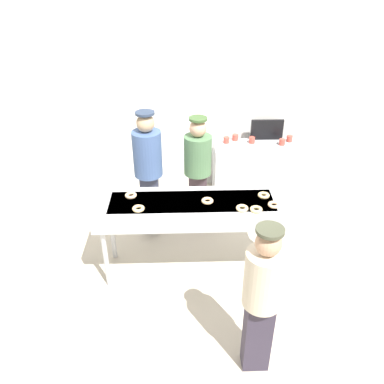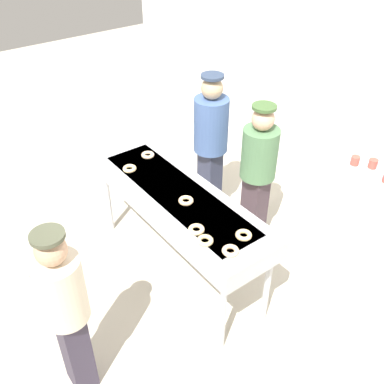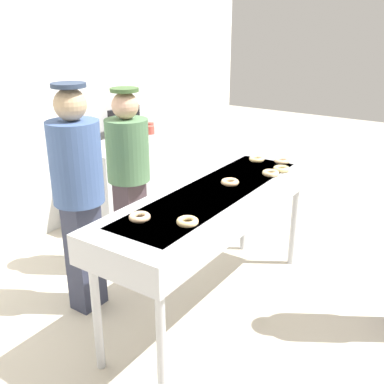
{
  "view_description": "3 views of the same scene",
  "coord_description": "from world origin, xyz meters",
  "views": [
    {
      "loc": [
        -0.12,
        -3.72,
        3.31
      ],
      "look_at": [
        0.01,
        0.12,
        1.03
      ],
      "focal_mm": 36.8,
      "sensor_mm": 36.0,
      "label": 1
    },
    {
      "loc": [
        2.71,
        -1.87,
        3.38
      ],
      "look_at": [
        0.06,
        0.13,
        0.96
      ],
      "focal_mm": 41.63,
      "sensor_mm": 36.0,
      "label": 2
    },
    {
      "loc": [
        -2.58,
        -1.54,
        2.12
      ],
      "look_at": [
        -0.05,
        0.17,
        0.95
      ],
      "focal_mm": 41.75,
      "sensor_mm": 36.0,
      "label": 3
    }
  ],
  "objects": [
    {
      "name": "ground_plane",
      "position": [
        0.0,
        0.0,
        0.0
      ],
      "size": [
        16.0,
        16.0,
        0.0
      ],
      "primitive_type": "plane",
      "color": "beige"
    },
    {
      "name": "back_wall",
      "position": [
        0.0,
        2.2,
        1.68
      ],
      "size": [
        8.0,
        0.12,
        3.36
      ],
      "primitive_type": "cube",
      "color": "white",
      "rests_on": "ground"
    },
    {
      "name": "fryer_conveyor",
      "position": [
        0.0,
        0.0,
        0.88
      ],
      "size": [
        2.16,
        0.67,
        0.98
      ],
      "color": "#B7BABF",
      "rests_on": "ground"
    },
    {
      "name": "plain_donut_0",
      "position": [
        -0.58,
        -0.16,
        1.0
      ],
      "size": [
        0.18,
        0.18,
        0.04
      ],
      "primitive_type": "torus",
      "rotation": [
        0.0,
        0.0,
        2.59
      ],
      "color": "#EFCA85",
      "rests_on": "fryer_conveyor"
    },
    {
      "name": "plain_donut_1",
      "position": [
        0.82,
        0.07,
        1.0
      ],
      "size": [
        0.15,
        0.15,
        0.04
      ],
      "primitive_type": "torus",
      "rotation": [
        0.0,
        0.0,
        0.09
      ],
      "color": "#F0CD85",
      "rests_on": "fryer_conveyor"
    },
    {
      "name": "plain_donut_2",
      "position": [
        0.17,
        -0.03,
        1.0
      ],
      "size": [
        0.18,
        0.18,
        0.04
      ],
      "primitive_type": "torus",
      "rotation": [
        0.0,
        0.0,
        1.99
      ],
      "color": "#F7C48A",
      "rests_on": "fryer_conveyor"
    },
    {
      "name": "plain_donut_3",
      "position": [
        -0.69,
        0.12,
        1.0
      ],
      "size": [
        0.19,
        0.19,
        0.04
      ],
      "primitive_type": "torus",
      "rotation": [
        0.0,
        0.0,
        0.86
      ],
      "color": "beige",
      "rests_on": "fryer_conveyor"
    },
    {
      "name": "plain_donut_4",
      "position": [
        0.69,
        -0.22,
        1.0
      ],
      "size": [
        0.18,
        0.18,
        0.04
      ],
      "primitive_type": "torus",
      "rotation": [
        0.0,
        0.0,
        2.63
      ],
      "color": "#EACB83",
      "rests_on": "fryer_conveyor"
    },
    {
      "name": "plain_donut_5",
      "position": [
        0.54,
        -0.19,
        1.0
      ],
      "size": [
        0.14,
        0.14,
        0.04
      ],
      "primitive_type": "torus",
      "rotation": [
        0.0,
        0.0,
        0.04
      ],
      "color": "#EFC88C",
      "rests_on": "fryer_conveyor"
    },
    {
      "name": "plain_donut_6",
      "position": [
        0.89,
        -0.13,
        1.0
      ],
      "size": [
        0.19,
        0.19,
        0.04
      ],
      "primitive_type": "torus",
      "rotation": [
        0.0,
        0.0,
        0.77
      ],
      "color": "#F9C792",
      "rests_on": "fryer_conveyor"
    },
    {
      "name": "worker_baker",
      "position": [
        0.11,
        0.92,
        0.94
      ],
      "size": [
        0.36,
        0.36,
        1.62
      ],
      "rotation": [
        0.0,
        0.0,
        3.27
      ],
      "color": "#3E3037",
      "rests_on": "ground"
    },
    {
      "name": "worker_assistant",
      "position": [
        -0.54,
        0.83,
        1.01
      ],
      "size": [
        0.37,
        0.37,
        1.74
      ],
      "rotation": [
        0.0,
        0.0,
        2.87
      ],
      "color": "#2E3146",
      "rests_on": "ground"
    },
    {
      "name": "prep_counter",
      "position": [
        1.23,
        1.75,
        0.44
      ],
      "size": [
        1.66,
        0.53,
        0.88
      ],
      "primitive_type": "cube",
      "color": "#B7BABF",
      "rests_on": "ground"
    },
    {
      "name": "paper_cup_0",
      "position": [
        0.59,
        1.85,
        0.92
      ],
      "size": [
        0.09,
        0.09,
        0.09
      ],
      "primitive_type": "cylinder",
      "color": "#CC4C3F",
      "rests_on": "prep_counter"
    },
    {
      "name": "paper_cup_1",
      "position": [
        1.57,
        1.87,
        0.92
      ],
      "size": [
        0.09,
        0.09,
        0.09
      ],
      "primitive_type": "cylinder",
      "color": "#CC4C3F",
      "rests_on": "prep_counter"
    },
    {
      "name": "paper_cup_2",
      "position": [
        0.74,
        1.94,
        0.92
      ],
      "size": [
        0.09,
        0.09,
        0.09
      ],
      "primitive_type": "cylinder",
      "color": "#CC4C3F",
      "rests_on": "prep_counter"
    },
    {
      "name": "paper_cup_3",
      "position": [
        0.98,
        1.83,
        0.92
      ],
      "size": [
        0.09,
        0.09,
        0.09
      ],
      "primitive_type": "cylinder",
      "color": "#CC4C3F",
      "rests_on": "prep_counter"
    },
    {
      "name": "paper_cup_4",
      "position": [
        1.43,
        1.74,
        0.92
      ],
      "size": [
        0.09,
        0.09,
        0.09
      ],
      "primitive_type": "cylinder",
      "color": "#CC4C3F",
      "rests_on": "prep_counter"
    },
    {
      "name": "menu_display",
      "position": [
        1.23,
        1.97,
        1.04
      ],
      "size": [
        0.5,
        0.04,
        0.32
      ],
      "primitive_type": "cube",
      "color": "black",
      "rests_on": "prep_counter"
    }
  ]
}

